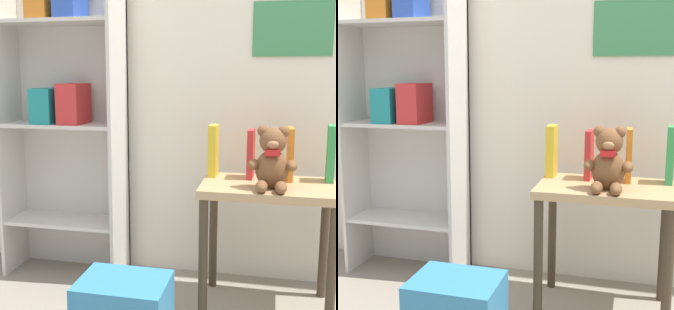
# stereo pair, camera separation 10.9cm
# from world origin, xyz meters

# --- Properties ---
(wall_back) EXTENTS (4.80, 0.07, 2.50)m
(wall_back) POSITION_xyz_m (0.00, 1.43, 1.25)
(wall_back) COLOR silver
(wall_back) RESTS_ON ground_plane
(bookshelf_side) EXTENTS (0.62, 0.27, 1.59)m
(bookshelf_side) POSITION_xyz_m (-0.98, 1.28, 0.89)
(bookshelf_side) COLOR beige
(bookshelf_side) RESTS_ON ground_plane
(display_table) EXTENTS (0.58, 0.39, 0.58)m
(display_table) POSITION_xyz_m (0.07, 1.08, 0.47)
(display_table) COLOR tan
(display_table) RESTS_ON ground_plane
(teddy_bear) EXTENTS (0.20, 0.19, 0.27)m
(teddy_bear) POSITION_xyz_m (0.08, 0.99, 0.70)
(teddy_bear) COLOR brown
(teddy_bear) RESTS_ON display_table
(book_standing_yellow) EXTENTS (0.04, 0.10, 0.24)m
(book_standing_yellow) POSITION_xyz_m (-0.20, 1.19, 0.70)
(book_standing_yellow) COLOR gold
(book_standing_yellow) RESTS_ON display_table
(book_standing_red) EXTENTS (0.03, 0.11, 0.23)m
(book_standing_red) POSITION_xyz_m (-0.02, 1.18, 0.69)
(book_standing_red) COLOR red
(book_standing_red) RESTS_ON display_table
(book_standing_orange) EXTENTS (0.03, 0.12, 0.24)m
(book_standing_orange) POSITION_xyz_m (0.15, 1.17, 0.70)
(book_standing_orange) COLOR orange
(book_standing_orange) RESTS_ON display_table
(book_standing_green) EXTENTS (0.04, 0.10, 0.25)m
(book_standing_green) POSITION_xyz_m (0.33, 1.19, 0.70)
(book_standing_green) COLOR #33934C
(book_standing_green) RESTS_ON display_table
(storage_bin) EXTENTS (0.35, 0.27, 0.26)m
(storage_bin) POSITION_xyz_m (-0.47, 0.67, 0.13)
(storage_bin) COLOR teal
(storage_bin) RESTS_ON ground_plane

